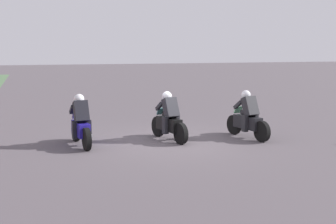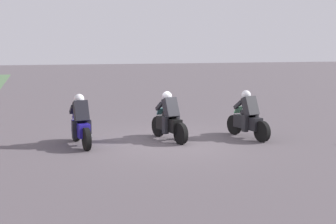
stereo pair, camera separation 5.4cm
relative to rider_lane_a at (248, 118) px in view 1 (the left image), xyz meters
The scene contains 4 objects.
ground_plane 2.62m from the rider_lane_a, 87.70° to the left, with size 120.00×120.00×0.00m, color #534B50.
rider_lane_a is the anchor object (origin of this frame).
rider_lane_b 2.52m from the rider_lane_a, 81.03° to the left, with size 2.02×0.67×1.51m.
rider_lane_c 5.19m from the rider_lane_a, 85.87° to the left, with size 2.04×0.58×1.51m.
Camera 1 is at (-13.05, 3.97, 2.90)m, focal length 48.95 mm.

